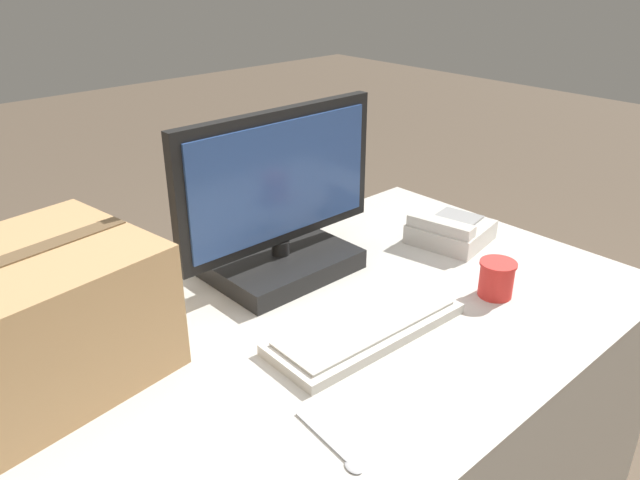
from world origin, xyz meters
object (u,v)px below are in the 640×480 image
desk_phone (450,231)px  paper_cup_right (497,279)px  spoon (338,451)px  cardboard_box (38,317)px  monitor (280,216)px  keyboard (366,327)px

desk_phone → paper_cup_right: size_ratio=2.58×
paper_cup_right → desk_phone: bearing=57.5°
desk_phone → spoon: size_ratio=1.29×
paper_cup_right → cardboard_box: 0.96m
monitor → paper_cup_right: (0.29, -0.42, -0.11)m
cardboard_box → desk_phone: bearing=-8.3°
desk_phone → spoon: (-0.77, -0.36, -0.03)m
desk_phone → spoon: 0.85m
monitor → spoon: bearing=-121.1°
keyboard → desk_phone: desk_phone is taller
monitor → keyboard: monitor is taller
desk_phone → spoon: bearing=-165.4°
cardboard_box → monitor: bearing=2.3°
paper_cup_right → spoon: bearing=-169.7°
paper_cup_right → spoon: (-0.61, -0.11, -0.04)m
keyboard → monitor: bearing=85.0°
paper_cup_right → spoon: size_ratio=0.50×
desk_phone → paper_cup_right: bearing=-132.9°
keyboard → cardboard_box: (-0.54, 0.30, 0.11)m
desk_phone → cardboard_box: bearing=161.3°
keyboard → paper_cup_right: 0.35m
paper_cup_right → keyboard: bearing=164.2°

